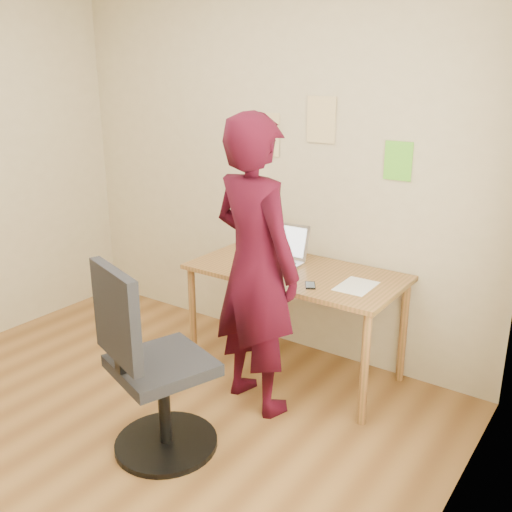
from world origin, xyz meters
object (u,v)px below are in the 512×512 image
Objects in this scene: desk at (296,283)px; person at (255,267)px; phone at (310,285)px; office_chair at (150,375)px; laptop at (278,255)px.

person reaches higher than desk.
phone is 0.12× the size of office_chair.
desk is 0.78× the size of person.
phone is 0.07× the size of person.
phone is at bearing 87.41° from office_chair.
laptop reaches higher than desk.
desk is 1.21m from office_chair.
person is (0.18, -0.52, 0.10)m from laptop.
office_chair is (0.01, -1.25, -0.33)m from laptop.
phone is 1.10m from office_chair.
laptop is at bearing 115.20° from phone.
laptop is 2.72× the size of phone.
person is (-0.01, -0.46, 0.24)m from desk.
person is at bearing -72.81° from laptop.
desk is 0.24m from laptop.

